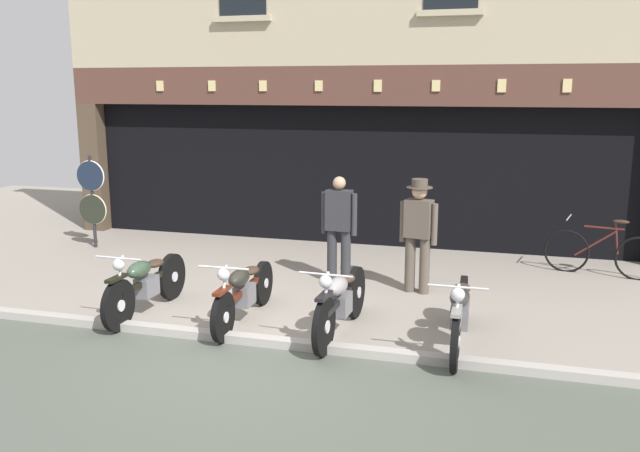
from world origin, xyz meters
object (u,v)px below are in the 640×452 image
object	(u,v)px
motorcycle_center	(341,301)
leaning_bicycle	(602,253)
motorcycle_center_right	(460,312)
motorcycle_left	(146,283)
advert_board_near	(450,153)
advert_board_far	(522,156)
salesman_left	(339,225)
shopkeeper_center	(418,230)
tyre_sign_pole	(92,194)
motorcycle_center_left	(244,291)

from	to	relation	value
motorcycle_center	leaning_bicycle	bearing A→B (deg)	-130.16
motorcycle_center_right	leaning_bicycle	size ratio (longest dim) A/B	1.18
motorcycle_left	advert_board_near	world-z (taller)	advert_board_near
advert_board_far	leaning_bicycle	bearing A→B (deg)	-42.40
advert_board_near	salesman_left	bearing A→B (deg)	-117.73
motorcycle_center	motorcycle_left	bearing A→B (deg)	1.92
shopkeeper_center	advert_board_far	size ratio (longest dim) A/B	1.75
motorcycle_left	tyre_sign_pole	distance (m)	4.21
motorcycle_left	tyre_sign_pole	xyz separation A→B (m)	(-2.84, 3.05, 0.58)
motorcycle_center_left	salesman_left	size ratio (longest dim) A/B	1.24
motorcycle_center	salesman_left	world-z (taller)	salesman_left
motorcycle_center	motorcycle_center_right	bearing A→B (deg)	-176.99
advert_board_near	advert_board_far	distance (m)	1.23
shopkeeper_center	motorcycle_left	bearing A→B (deg)	42.04
motorcycle_center_left	salesman_left	distance (m)	2.19
advert_board_near	leaning_bicycle	xyz separation A→B (m)	(2.51, -1.17, -1.39)
salesman_left	advert_board_near	size ratio (longest dim) A/B	1.76
tyre_sign_pole	motorcycle_center_left	bearing A→B (deg)	-35.56
motorcycle_center	shopkeeper_center	distance (m)	2.11
salesman_left	shopkeeper_center	size ratio (longest dim) A/B	0.98
motorcycle_center	advert_board_near	xyz separation A→B (m)	(0.85, 4.77, 1.33)
motorcycle_center	salesman_left	xyz separation A→B (m)	(-0.55, 2.11, 0.47)
advert_board_near	leaning_bicycle	world-z (taller)	advert_board_near
motorcycle_center	motorcycle_center_right	distance (m)	1.40
salesman_left	advert_board_far	xyz separation A→B (m)	(2.63, 2.66, 0.85)
motorcycle_center_left	leaning_bicycle	distance (m)	5.82
motorcycle_center	advert_board_far	bearing A→B (deg)	-110.72
motorcycle_center	salesman_left	distance (m)	2.23
motorcycle_left	motorcycle_center_left	distance (m)	1.34
motorcycle_center	advert_board_far	distance (m)	5.37
motorcycle_center_right	advert_board_far	world-z (taller)	advert_board_far
advert_board_far	advert_board_near	bearing A→B (deg)	-180.00
tyre_sign_pole	advert_board_near	distance (m)	6.58
shopkeeper_center	leaning_bicycle	world-z (taller)	shopkeeper_center
motorcycle_center_left	motorcycle_center_right	bearing A→B (deg)	176.65
advert_board_near	advert_board_far	xyz separation A→B (m)	(1.23, 0.00, -0.01)
motorcycle_left	leaning_bicycle	distance (m)	6.97
tyre_sign_pole	advert_board_far	distance (m)	7.77
motorcycle_center_right	tyre_sign_pole	bearing A→B (deg)	-24.57
motorcycle_center_right	shopkeeper_center	distance (m)	2.14
salesman_left	advert_board_near	world-z (taller)	advert_board_near
motorcycle_center_left	leaning_bicycle	xyz separation A→B (m)	(4.65, 3.50, -0.04)
motorcycle_center_left	salesman_left	bearing A→B (deg)	-111.41
advert_board_far	leaning_bicycle	size ratio (longest dim) A/B	0.55
salesman_left	tyre_sign_pole	bearing A→B (deg)	-6.57
motorcycle_center_left	advert_board_far	world-z (taller)	advert_board_far
advert_board_far	motorcycle_center_right	bearing A→B (deg)	-98.21
motorcycle_left	tyre_sign_pole	world-z (taller)	tyre_sign_pole
motorcycle_center_left	shopkeeper_center	xyz separation A→B (m)	(1.95, 1.84, 0.52)
advert_board_far	motorcycle_center_left	bearing A→B (deg)	-125.85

